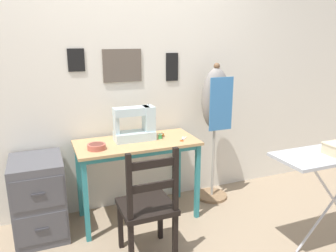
{
  "coord_description": "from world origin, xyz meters",
  "views": [
    {
      "loc": [
        -0.78,
        -2.44,
        1.66
      ],
      "look_at": [
        0.29,
        0.23,
        0.87
      ],
      "focal_mm": 35.0,
      "sensor_mm": 36.0,
      "label": 1
    }
  ],
  "objects_px": {
    "thread_spool_mid_table": "(162,135)",
    "dress_form": "(215,107)",
    "fabric_bowl": "(97,146)",
    "thread_spool_near_machine": "(160,137)",
    "wooden_chair": "(148,207)",
    "filing_cabinet": "(39,198)",
    "sewing_machine": "(137,125)",
    "scissors": "(183,140)"
  },
  "relations": [
    {
      "from": "thread_spool_mid_table",
      "to": "dress_form",
      "type": "relative_size",
      "value": 0.03
    },
    {
      "from": "fabric_bowl",
      "to": "thread_spool_near_machine",
      "type": "bearing_deg",
      "value": 7.03
    },
    {
      "from": "wooden_chair",
      "to": "filing_cabinet",
      "type": "height_order",
      "value": "wooden_chair"
    },
    {
      "from": "sewing_machine",
      "to": "thread_spool_near_machine",
      "type": "bearing_deg",
      "value": -13.59
    },
    {
      "from": "fabric_bowl",
      "to": "thread_spool_mid_table",
      "type": "xyz_separation_m",
      "value": [
        0.64,
        0.15,
        -0.01
      ]
    },
    {
      "from": "dress_form",
      "to": "filing_cabinet",
      "type": "bearing_deg",
      "value": -178.32
    },
    {
      "from": "dress_form",
      "to": "fabric_bowl",
      "type": "bearing_deg",
      "value": -172.56
    },
    {
      "from": "thread_spool_mid_table",
      "to": "wooden_chair",
      "type": "relative_size",
      "value": 0.04
    },
    {
      "from": "wooden_chair",
      "to": "scissors",
      "type": "bearing_deg",
      "value": 44.07
    },
    {
      "from": "sewing_machine",
      "to": "thread_spool_near_machine",
      "type": "xyz_separation_m",
      "value": [
        0.21,
        -0.05,
        -0.12
      ]
    },
    {
      "from": "scissors",
      "to": "dress_form",
      "type": "xyz_separation_m",
      "value": [
        0.44,
        0.19,
        0.23
      ]
    },
    {
      "from": "scissors",
      "to": "thread_spool_mid_table",
      "type": "distance_m",
      "value": 0.22
    },
    {
      "from": "fabric_bowl",
      "to": "filing_cabinet",
      "type": "xyz_separation_m",
      "value": [
        -0.49,
        0.11,
        -0.43
      ]
    },
    {
      "from": "wooden_chair",
      "to": "dress_form",
      "type": "distance_m",
      "value": 1.28
    },
    {
      "from": "thread_spool_mid_table",
      "to": "wooden_chair",
      "type": "height_order",
      "value": "wooden_chair"
    },
    {
      "from": "scissors",
      "to": "dress_form",
      "type": "distance_m",
      "value": 0.53
    },
    {
      "from": "scissors",
      "to": "thread_spool_near_machine",
      "type": "height_order",
      "value": "thread_spool_near_machine"
    },
    {
      "from": "thread_spool_near_machine",
      "to": "dress_form",
      "type": "height_order",
      "value": "dress_form"
    },
    {
      "from": "scissors",
      "to": "filing_cabinet",
      "type": "distance_m",
      "value": 1.33
    },
    {
      "from": "scissors",
      "to": "sewing_machine",
      "type": "bearing_deg",
      "value": 157.98
    },
    {
      "from": "fabric_bowl",
      "to": "filing_cabinet",
      "type": "distance_m",
      "value": 0.66
    },
    {
      "from": "sewing_machine",
      "to": "thread_spool_mid_table",
      "type": "xyz_separation_m",
      "value": [
        0.26,
        0.02,
        -0.13
      ]
    },
    {
      "from": "wooden_chair",
      "to": "thread_spool_near_machine",
      "type": "bearing_deg",
      "value": 61.28
    },
    {
      "from": "scissors",
      "to": "filing_cabinet",
      "type": "bearing_deg",
      "value": 173.63
    },
    {
      "from": "scissors",
      "to": "wooden_chair",
      "type": "height_order",
      "value": "wooden_chair"
    },
    {
      "from": "fabric_bowl",
      "to": "wooden_chair",
      "type": "xyz_separation_m",
      "value": [
        0.27,
        -0.52,
        -0.35
      ]
    },
    {
      "from": "fabric_bowl",
      "to": "wooden_chair",
      "type": "distance_m",
      "value": 0.68
    },
    {
      "from": "thread_spool_near_machine",
      "to": "thread_spool_mid_table",
      "type": "distance_m",
      "value": 0.09
    },
    {
      "from": "fabric_bowl",
      "to": "filing_cabinet",
      "type": "height_order",
      "value": "fabric_bowl"
    },
    {
      "from": "thread_spool_near_machine",
      "to": "sewing_machine",
      "type": "bearing_deg",
      "value": 166.41
    },
    {
      "from": "filing_cabinet",
      "to": "scissors",
      "type": "bearing_deg",
      "value": -6.37
    },
    {
      "from": "scissors",
      "to": "dress_form",
      "type": "relative_size",
      "value": 0.09
    },
    {
      "from": "sewing_machine",
      "to": "fabric_bowl",
      "type": "bearing_deg",
      "value": -162.44
    },
    {
      "from": "thread_spool_mid_table",
      "to": "scissors",
      "type": "bearing_deg",
      "value": -54.48
    },
    {
      "from": "thread_spool_near_machine",
      "to": "filing_cabinet",
      "type": "relative_size",
      "value": 0.06
    },
    {
      "from": "sewing_machine",
      "to": "thread_spool_mid_table",
      "type": "relative_size",
      "value": 10.42
    },
    {
      "from": "sewing_machine",
      "to": "scissors",
      "type": "relative_size",
      "value": 2.9
    },
    {
      "from": "scissors",
      "to": "thread_spool_mid_table",
      "type": "xyz_separation_m",
      "value": [
        -0.13,
        0.18,
        0.01
      ]
    },
    {
      "from": "sewing_machine",
      "to": "filing_cabinet",
      "type": "bearing_deg",
      "value": -179.05
    },
    {
      "from": "dress_form",
      "to": "wooden_chair",
      "type": "bearing_deg",
      "value": -144.35
    },
    {
      "from": "scissors",
      "to": "dress_form",
      "type": "height_order",
      "value": "dress_form"
    },
    {
      "from": "fabric_bowl",
      "to": "dress_form",
      "type": "bearing_deg",
      "value": 7.44
    }
  ]
}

